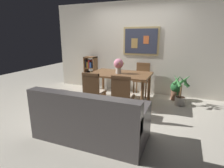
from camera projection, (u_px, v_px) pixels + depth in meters
ground_plane at (118, 109)px, 4.21m from camera, size 12.00×12.00×0.00m
wall_back_with_painting at (136, 48)px, 5.24m from camera, size 5.20×0.14×2.60m
dining_table at (120, 77)px, 4.44m from camera, size 1.46×0.95×0.76m
dining_chair_far_right at (142, 76)px, 5.10m from camera, size 0.40×0.41×0.91m
dining_chair_near_right at (122, 93)px, 3.59m from camera, size 0.40×0.41×0.91m
dining_chair_near_left at (93, 89)px, 3.86m from camera, size 0.40×0.41×0.91m
leather_couch at (90, 121)px, 2.92m from camera, size 1.80×0.84×0.84m
bookshelf at (91, 74)px, 5.66m from camera, size 0.36×0.28×1.03m
potted_ivy at (176, 90)px, 4.74m from camera, size 0.29×0.29×0.52m
potted_palm at (181, 92)px, 4.35m from camera, size 0.44×0.46×0.78m
flower_vase at (119, 65)px, 4.34m from camera, size 0.24×0.23×0.36m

